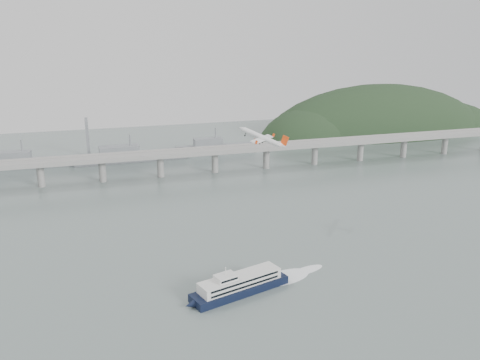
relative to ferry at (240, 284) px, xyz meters
name	(u,v)px	position (x,y,z in m)	size (l,w,h in m)	color
ground	(269,270)	(22.52, 18.75, -4.41)	(900.00, 900.00, 0.00)	slate
bridge	(192,155)	(21.37, 218.75, 13.24)	(800.00, 22.00, 23.90)	gray
headland	(386,144)	(307.70, 350.51, -23.75)	(365.00, 155.00, 156.00)	black
distant_fleet	(17,163)	(-132.83, 283.83, 1.82)	(453.00, 60.90, 40.00)	slate
ferry	(240,284)	(0.00, 0.00, 0.00)	(84.06, 33.39, 16.25)	black
airliner	(263,138)	(42.64, 88.95, 54.31)	(29.01, 27.90, 13.69)	silver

